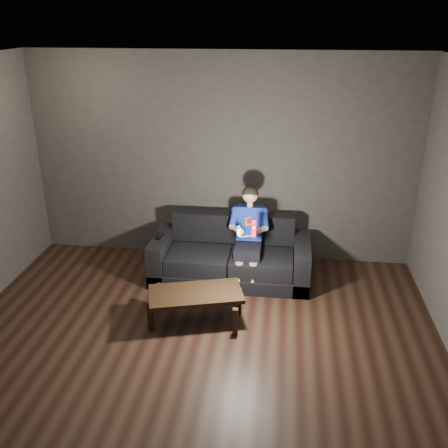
# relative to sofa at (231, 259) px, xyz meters

# --- Properties ---
(floor) EXTENTS (5.00, 5.00, 0.00)m
(floor) POSITION_rel_sofa_xyz_m (-0.20, -1.85, -0.25)
(floor) COLOR black
(floor) RESTS_ON ground
(back_wall) EXTENTS (5.00, 0.04, 2.70)m
(back_wall) POSITION_rel_sofa_xyz_m (-0.20, 0.65, 1.10)
(back_wall) COLOR #3B3834
(back_wall) RESTS_ON ground
(ceiling) EXTENTS (5.00, 5.00, 0.02)m
(ceiling) POSITION_rel_sofa_xyz_m (-0.20, -1.85, 2.45)
(ceiling) COLOR silver
(ceiling) RESTS_ON back_wall
(sofa) EXTENTS (1.95, 0.84, 0.75)m
(sofa) POSITION_rel_sofa_xyz_m (0.00, 0.00, 0.00)
(sofa) COLOR black
(sofa) RESTS_ON floor
(child) EXTENTS (0.47, 0.58, 1.15)m
(child) POSITION_rel_sofa_xyz_m (0.22, -0.04, 0.44)
(child) COLOR black
(child) RESTS_ON sofa
(wii_remote_red) EXTENTS (0.05, 0.07, 0.20)m
(wii_remote_red) POSITION_rel_sofa_xyz_m (0.31, -0.49, 0.65)
(wii_remote_red) COLOR red
(wii_remote_red) RESTS_ON child
(nunchuk_white) EXTENTS (0.07, 0.09, 0.14)m
(nunchuk_white) POSITION_rel_sofa_xyz_m (0.14, -0.48, 0.60)
(nunchuk_white) COLOR white
(nunchuk_white) RESTS_ON child
(wii_remote_black) EXTENTS (0.06, 0.16, 0.03)m
(wii_remote_black) POSITION_rel_sofa_xyz_m (-0.88, -0.07, 0.30)
(wii_remote_black) COLOR black
(wii_remote_black) RESTS_ON sofa
(coffee_table) EXTENTS (1.08, 0.75, 0.36)m
(coffee_table) POSITION_rel_sofa_xyz_m (-0.26, -1.03, 0.06)
(coffee_table) COLOR black
(coffee_table) RESTS_ON floor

